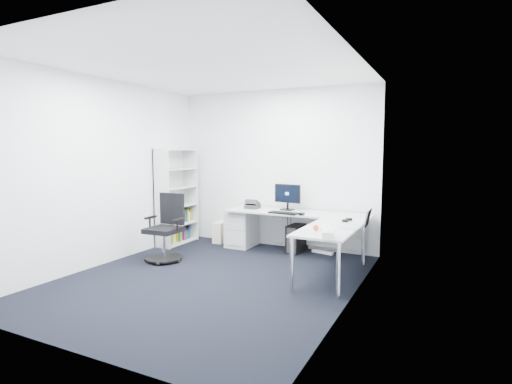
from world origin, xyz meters
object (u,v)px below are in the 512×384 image
at_px(bookshelf, 177,197).
at_px(task_chair, 163,228).
at_px(laptop, 350,217).
at_px(l_desk, 289,237).
at_px(monitor, 287,197).

relative_size(bookshelf, task_chair, 1.68).
bearing_deg(laptop, l_desk, 149.41).
xyz_separation_m(task_chair, laptop, (2.71, 0.41, 0.30)).
bearing_deg(l_desk, laptop, -28.14).
relative_size(bookshelf, monitor, 3.66).
xyz_separation_m(task_chair, monitor, (1.43, 1.42, 0.40)).
bearing_deg(l_desk, bookshelf, 178.68).
bearing_deg(bookshelf, laptop, -10.83).
relative_size(l_desk, laptop, 6.43).
height_order(monitor, laptop, monitor).
relative_size(bookshelf, laptop, 4.68).
distance_m(bookshelf, task_chair, 1.21).
bearing_deg(monitor, bookshelf, -162.86).
relative_size(task_chair, laptop, 2.79).
distance_m(l_desk, task_chair, 1.92).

